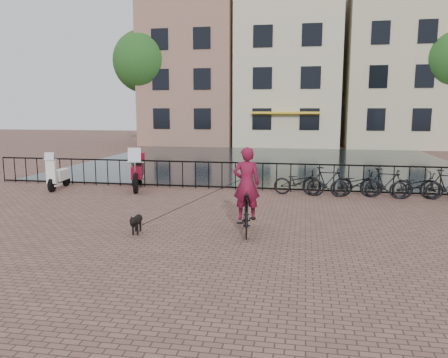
% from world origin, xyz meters
% --- Properties ---
extents(ground, '(100.00, 100.00, 0.00)m').
position_xyz_m(ground, '(0.00, 0.00, 0.00)').
color(ground, brown).
rests_on(ground, ground).
extents(canal_water, '(20.00, 20.00, 0.00)m').
position_xyz_m(canal_water, '(0.00, 17.30, 0.00)').
color(canal_water, black).
rests_on(canal_water, ground).
extents(railing, '(20.00, 0.05, 1.02)m').
position_xyz_m(railing, '(0.00, 8.00, 0.50)').
color(railing, black).
rests_on(railing, ground).
extents(canal_house_left, '(7.50, 9.00, 12.80)m').
position_xyz_m(canal_house_left, '(-7.50, 30.00, 6.40)').
color(canal_house_left, '#936D55').
rests_on(canal_house_left, ground).
extents(canal_house_mid, '(8.00, 9.50, 11.80)m').
position_xyz_m(canal_house_mid, '(0.50, 30.00, 5.90)').
color(canal_house_mid, beige).
rests_on(canal_house_mid, ground).
extents(canal_house_right, '(7.00, 9.00, 13.30)m').
position_xyz_m(canal_house_right, '(8.50, 30.00, 6.65)').
color(canal_house_right, '#C1B38F').
rests_on(canal_house_right, ground).
extents(tree_far_left, '(5.04, 5.04, 9.27)m').
position_xyz_m(tree_far_left, '(-11.00, 27.00, 6.73)').
color(tree_far_left, black).
rests_on(tree_far_left, ground).
extents(cyclist, '(0.82, 1.81, 2.41)m').
position_xyz_m(cyclist, '(0.64, 2.43, 0.91)').
color(cyclist, black).
rests_on(cyclist, ground).
extents(dog, '(0.35, 0.75, 0.48)m').
position_xyz_m(dog, '(-1.92, 1.95, 0.24)').
color(dog, black).
rests_on(dog, ground).
extents(motorcycle, '(1.18, 2.36, 1.64)m').
position_xyz_m(motorcycle, '(-4.09, 7.53, 0.82)').
color(motorcycle, maroon).
rests_on(motorcycle, ground).
extents(scooter, '(0.64, 1.61, 1.45)m').
position_xyz_m(scooter, '(-6.96, 7.00, 0.73)').
color(scooter, white).
rests_on(scooter, ground).
extents(parked_bike_0, '(1.76, 0.75, 0.90)m').
position_xyz_m(parked_bike_0, '(1.80, 7.40, 0.45)').
color(parked_bike_0, black).
rests_on(parked_bike_0, ground).
extents(parked_bike_1, '(1.66, 0.47, 1.00)m').
position_xyz_m(parked_bike_1, '(2.75, 7.40, 0.50)').
color(parked_bike_1, black).
rests_on(parked_bike_1, ground).
extents(parked_bike_2, '(1.78, 0.80, 0.90)m').
position_xyz_m(parked_bike_2, '(3.70, 7.40, 0.45)').
color(parked_bike_2, black).
rests_on(parked_bike_2, ground).
extents(parked_bike_3, '(1.71, 0.68, 1.00)m').
position_xyz_m(parked_bike_3, '(4.65, 7.40, 0.50)').
color(parked_bike_3, black).
rests_on(parked_bike_3, ground).
extents(parked_bike_4, '(1.76, 0.74, 0.90)m').
position_xyz_m(parked_bike_4, '(5.60, 7.40, 0.45)').
color(parked_bike_4, black).
rests_on(parked_bike_4, ground).
extents(parked_bike_5, '(1.72, 0.74, 1.00)m').
position_xyz_m(parked_bike_5, '(6.55, 7.40, 0.50)').
color(parked_bike_5, black).
rests_on(parked_bike_5, ground).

